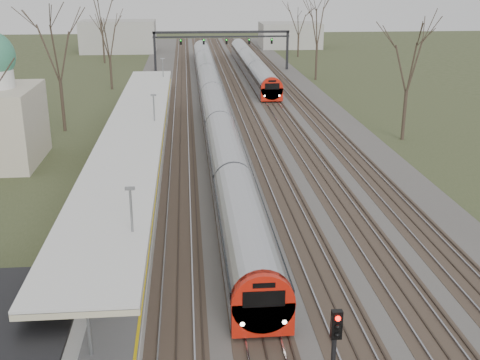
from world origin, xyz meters
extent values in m
cube|color=#474442|center=(0.00, 55.00, 0.05)|extent=(24.00, 160.00, 0.10)
cube|color=#4C3828|center=(-6.00, 55.00, 0.09)|extent=(2.60, 160.00, 0.06)
cube|color=gray|center=(-6.72, 55.00, 0.16)|extent=(0.07, 160.00, 0.12)
cube|color=gray|center=(-5.28, 55.00, 0.16)|extent=(0.07, 160.00, 0.12)
cube|color=#4C3828|center=(-2.50, 55.00, 0.09)|extent=(2.60, 160.00, 0.06)
cube|color=gray|center=(-3.22, 55.00, 0.16)|extent=(0.07, 160.00, 0.12)
cube|color=gray|center=(-1.78, 55.00, 0.16)|extent=(0.07, 160.00, 0.12)
cube|color=#4C3828|center=(1.00, 55.00, 0.09)|extent=(2.60, 160.00, 0.06)
cube|color=gray|center=(0.28, 55.00, 0.16)|extent=(0.07, 160.00, 0.12)
cube|color=gray|center=(1.72, 55.00, 0.16)|extent=(0.07, 160.00, 0.12)
cube|color=#4C3828|center=(4.50, 55.00, 0.09)|extent=(2.60, 160.00, 0.06)
cube|color=gray|center=(3.78, 55.00, 0.16)|extent=(0.07, 160.00, 0.12)
cube|color=gray|center=(5.22, 55.00, 0.16)|extent=(0.07, 160.00, 0.12)
cube|color=#4C3828|center=(8.00, 55.00, 0.09)|extent=(2.60, 160.00, 0.06)
cube|color=gray|center=(7.28, 55.00, 0.16)|extent=(0.07, 160.00, 0.12)
cube|color=gray|center=(8.72, 55.00, 0.16)|extent=(0.07, 160.00, 0.12)
cube|color=#9E9B93|center=(-9.05, 37.50, 0.50)|extent=(3.50, 69.00, 1.00)
cylinder|color=slate|center=(-9.05, 10.00, 2.50)|extent=(0.14, 0.14, 3.00)
cylinder|color=slate|center=(-9.05, 18.00, 2.50)|extent=(0.14, 0.14, 3.00)
cylinder|color=slate|center=(-9.05, 26.00, 2.50)|extent=(0.14, 0.14, 3.00)
cylinder|color=slate|center=(-9.05, 34.00, 2.50)|extent=(0.14, 0.14, 3.00)
cylinder|color=slate|center=(-9.05, 42.00, 2.50)|extent=(0.14, 0.14, 3.00)
cylinder|color=slate|center=(-9.05, 50.00, 2.50)|extent=(0.14, 0.14, 3.00)
cube|color=silver|center=(-9.05, 33.00, 4.05)|extent=(4.10, 50.00, 0.12)
cube|color=beige|center=(-9.05, 33.00, 3.88)|extent=(4.10, 50.00, 0.25)
cube|color=black|center=(-10.00, 85.00, 3.00)|extent=(0.35, 0.35, 6.00)
cube|color=black|center=(10.50, 85.00, 3.00)|extent=(0.35, 0.35, 6.00)
cube|color=black|center=(0.25, 85.00, 5.90)|extent=(21.00, 0.35, 0.35)
cube|color=black|center=(0.25, 85.00, 5.20)|extent=(21.00, 0.25, 0.25)
cube|color=black|center=(-6.00, 84.80, 4.50)|extent=(0.32, 0.22, 0.85)
sphere|color=#0CFF19|center=(-6.00, 84.66, 4.75)|extent=(0.16, 0.16, 0.16)
cube|color=black|center=(-2.50, 84.80, 4.50)|extent=(0.32, 0.22, 0.85)
sphere|color=#0CFF19|center=(-2.50, 84.66, 4.75)|extent=(0.16, 0.16, 0.16)
cube|color=black|center=(1.00, 84.80, 4.50)|extent=(0.32, 0.22, 0.85)
sphere|color=#0CFF19|center=(1.00, 84.66, 4.75)|extent=(0.16, 0.16, 0.16)
cube|color=black|center=(4.50, 84.80, 4.50)|extent=(0.32, 0.22, 0.85)
sphere|color=#0CFF19|center=(4.50, 84.66, 4.75)|extent=(0.16, 0.16, 0.16)
cube|color=black|center=(8.00, 84.80, 4.50)|extent=(0.32, 0.22, 0.85)
sphere|color=#0CFF19|center=(8.00, 84.66, 4.75)|extent=(0.16, 0.16, 0.16)
cylinder|color=#2D231C|center=(-17.00, 48.00, 2.48)|extent=(0.30, 0.30, 4.95)
cylinder|color=#2D231C|center=(14.00, 42.00, 2.25)|extent=(0.30, 0.30, 4.50)
cube|color=#B5B8C0|center=(-2.50, 56.77, 1.10)|extent=(2.55, 90.00, 1.60)
cylinder|color=#B5B8C0|center=(-2.50, 56.77, 1.75)|extent=(2.60, 89.70, 2.60)
cube|color=black|center=(-2.50, 56.77, 1.85)|extent=(2.62, 89.40, 0.55)
cube|color=red|center=(-2.50, 11.87, 1.05)|extent=(2.55, 0.50, 1.50)
cylinder|color=red|center=(-2.50, 11.92, 1.75)|extent=(2.60, 0.60, 2.60)
cube|color=black|center=(-2.50, 11.65, 2.05)|extent=(1.70, 0.12, 0.70)
sphere|color=white|center=(-3.35, 11.67, 0.95)|extent=(0.22, 0.22, 0.22)
sphere|color=white|center=(-1.65, 11.67, 0.95)|extent=(0.22, 0.22, 0.22)
cube|color=black|center=(-2.50, 56.77, 0.17)|extent=(1.80, 89.00, 0.35)
cube|color=#B5B8C0|center=(4.50, 81.69, 1.10)|extent=(2.55, 45.00, 1.60)
cylinder|color=#B5B8C0|center=(4.50, 81.69, 1.75)|extent=(2.60, 44.70, 2.60)
cube|color=black|center=(4.50, 81.69, 1.85)|extent=(2.62, 44.40, 0.55)
cube|color=red|center=(4.50, 59.29, 1.05)|extent=(2.55, 0.50, 1.50)
cylinder|color=red|center=(4.50, 59.34, 1.75)|extent=(2.60, 0.60, 2.60)
cube|color=black|center=(4.50, 59.07, 2.05)|extent=(1.70, 0.12, 0.70)
sphere|color=white|center=(3.65, 59.09, 0.95)|extent=(0.22, 0.22, 0.22)
sphere|color=white|center=(5.35, 59.09, 0.95)|extent=(0.22, 0.22, 0.22)
cube|color=black|center=(4.50, 81.69, 0.17)|extent=(1.80, 44.00, 0.35)
cube|color=black|center=(-0.75, 7.17, 3.60)|extent=(0.35, 0.22, 1.00)
sphere|color=#FF0C05|center=(-0.75, 7.04, 3.90)|extent=(0.18, 0.18, 0.18)
camera|label=1|loc=(-5.30, -9.13, 14.16)|focal=45.00mm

